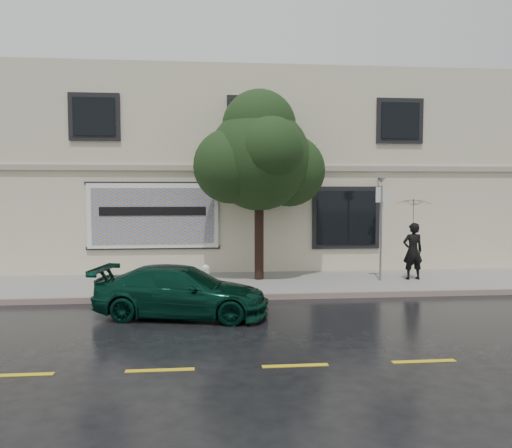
{
  "coord_description": "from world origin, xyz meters",
  "views": [
    {
      "loc": [
        -1.4,
        -11.43,
        2.91
      ],
      "look_at": [
        -0.11,
        2.2,
        1.95
      ],
      "focal_mm": 35.0,
      "sensor_mm": 36.0,
      "label": 1
    }
  ],
  "objects": [
    {
      "name": "building",
      "position": [
        0.0,
        9.0,
        3.5
      ],
      "size": [
        20.0,
        8.12,
        7.0
      ],
      "color": "beige",
      "rests_on": "ground"
    },
    {
      "name": "billboard",
      "position": [
        -3.2,
        4.92,
        2.05
      ],
      "size": [
        4.3,
        0.16,
        2.2
      ],
      "color": "white",
      "rests_on": "ground"
    },
    {
      "name": "street_tree",
      "position": [
        0.12,
        3.65,
        3.8
      ],
      "size": [
        3.11,
        3.11,
        5.21
      ],
      "color": "black",
      "rests_on": "sidewalk"
    },
    {
      "name": "car",
      "position": [
        -2.03,
        -0.07,
        0.58
      ],
      "size": [
        4.24,
        2.52,
        1.15
      ],
      "primitive_type": "imported",
      "rotation": [
        0.0,
        0.0,
        1.37
      ],
      "color": "#083123",
      "rests_on": "ground"
    },
    {
      "name": "umbrella",
      "position": [
        4.8,
        3.18,
        2.29
      ],
      "size": [
        1.26,
        1.26,
        0.8
      ],
      "primitive_type": "imported",
      "rotation": [
        0.0,
        0.0,
        -0.19
      ],
      "color": "black",
      "rests_on": "pedestrian"
    },
    {
      "name": "ground",
      "position": [
        0.0,
        0.0,
        0.0
      ],
      "size": [
        90.0,
        90.0,
        0.0
      ],
      "primitive_type": "plane",
      "color": "black",
      "rests_on": "ground"
    },
    {
      "name": "sidewalk",
      "position": [
        0.0,
        3.25,
        0.07
      ],
      "size": [
        20.0,
        3.5,
        0.15
      ],
      "primitive_type": "cube",
      "color": "gray",
      "rests_on": "ground"
    },
    {
      "name": "pedestrian",
      "position": [
        4.8,
        3.18,
        1.02
      ],
      "size": [
        0.65,
        0.44,
        1.74
      ],
      "primitive_type": "imported",
      "rotation": [
        0.0,
        0.0,
        3.18
      ],
      "color": "black",
      "rests_on": "sidewalk"
    },
    {
      "name": "curb",
      "position": [
        0.0,
        1.5,
        0.07
      ],
      "size": [
        20.0,
        0.18,
        0.16
      ],
      "primitive_type": "cube",
      "color": "gray",
      "rests_on": "ground"
    },
    {
      "name": "fire_hydrant",
      "position": [
        -1.5,
        1.8,
        0.52
      ],
      "size": [
        0.31,
        0.29,
        0.75
      ],
      "rotation": [
        0.0,
        0.0,
        -0.41
      ],
      "color": "silver",
      "rests_on": "sidewalk"
    },
    {
      "name": "sign_pole",
      "position": [
        3.76,
        3.11,
        1.85
      ],
      "size": [
        0.35,
        0.06,
        2.87
      ],
      "rotation": [
        0.0,
        0.0,
        -0.03
      ],
      "color": "gray",
      "rests_on": "sidewalk"
    },
    {
      "name": "road_marking",
      "position": [
        0.0,
        -3.5,
        0.01
      ],
      "size": [
        19.0,
        0.12,
        0.01
      ],
      "primitive_type": "cube",
      "color": "gold",
      "rests_on": "ground"
    }
  ]
}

